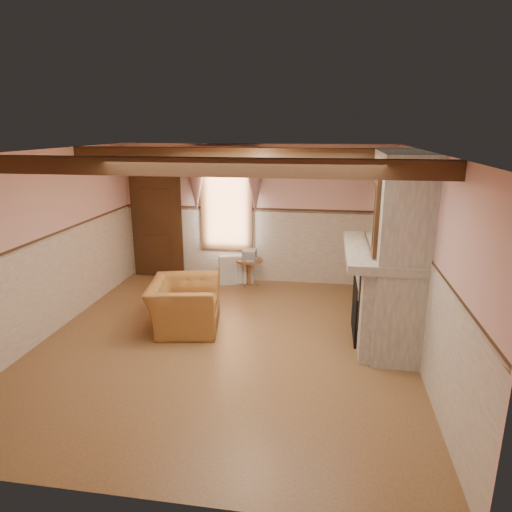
% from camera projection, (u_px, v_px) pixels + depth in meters
% --- Properties ---
extents(floor, '(5.50, 6.00, 0.01)m').
position_uv_depth(floor, '(224.00, 343.00, 6.80)').
color(floor, brown).
rests_on(floor, ground).
extents(ceiling, '(5.50, 6.00, 0.01)m').
position_uv_depth(ceiling, '(220.00, 152.00, 6.04)').
color(ceiling, silver).
rests_on(ceiling, wall_back).
extents(wall_back, '(5.50, 0.02, 2.80)m').
position_uv_depth(wall_back, '(256.00, 214.00, 9.27)').
color(wall_back, '#DAA097').
rests_on(wall_back, floor).
extents(wall_front, '(5.50, 0.02, 2.80)m').
position_uv_depth(wall_front, '(136.00, 354.00, 3.57)').
color(wall_front, '#DAA097').
rests_on(wall_front, floor).
extents(wall_left, '(0.02, 6.00, 2.80)m').
position_uv_depth(wall_left, '(44.00, 246.00, 6.83)').
color(wall_left, '#DAA097').
rests_on(wall_left, floor).
extents(wall_right, '(0.02, 6.00, 2.80)m').
position_uv_depth(wall_right, '(426.00, 262.00, 6.01)').
color(wall_right, '#DAA097').
rests_on(wall_right, floor).
extents(wainscot, '(5.50, 6.00, 1.50)m').
position_uv_depth(wainscot, '(223.00, 296.00, 6.60)').
color(wainscot, beige).
rests_on(wainscot, floor).
extents(chair_rail, '(5.50, 6.00, 0.08)m').
position_uv_depth(chair_rail, '(222.00, 246.00, 6.39)').
color(chair_rail, black).
rests_on(chair_rail, wainscot).
extents(firebox, '(0.20, 0.95, 0.90)m').
position_uv_depth(firebox, '(361.00, 308.00, 6.95)').
color(firebox, black).
rests_on(firebox, floor).
extents(armchair, '(1.23, 1.35, 0.78)m').
position_uv_depth(armchair, '(184.00, 305.00, 7.24)').
color(armchair, '#9E662D').
rests_on(armchair, floor).
extents(side_table, '(0.56, 0.56, 0.55)m').
position_uv_depth(side_table, '(249.00, 272.00, 9.24)').
color(side_table, brown).
rests_on(side_table, floor).
extents(book_stack, '(0.27, 0.32, 0.20)m').
position_uv_depth(book_stack, '(250.00, 255.00, 9.11)').
color(book_stack, '#B7AD8C').
rests_on(book_stack, side_table).
extents(radiator, '(0.72, 0.41, 0.60)m').
position_uv_depth(radiator, '(236.00, 269.00, 9.34)').
color(radiator, silver).
rests_on(radiator, floor).
extents(bowl, '(0.31, 0.31, 0.08)m').
position_uv_depth(bowl, '(383.00, 247.00, 6.50)').
color(bowl, brown).
rests_on(bowl, mantel).
extents(mantel_clock, '(0.14, 0.24, 0.20)m').
position_uv_depth(mantel_clock, '(377.00, 229.00, 7.39)').
color(mantel_clock, black).
rests_on(mantel_clock, mantel).
extents(oil_lamp, '(0.11, 0.11, 0.28)m').
position_uv_depth(oil_lamp, '(378.00, 228.00, 7.24)').
color(oil_lamp, gold).
rests_on(oil_lamp, mantel).
extents(candle_red, '(0.06, 0.06, 0.16)m').
position_uv_depth(candle_red, '(388.00, 256.00, 5.93)').
color(candle_red, '#B51630').
rests_on(candle_red, mantel).
extents(jar_yellow, '(0.06, 0.06, 0.12)m').
position_uv_depth(jar_yellow, '(384.00, 248.00, 6.36)').
color(jar_yellow, yellow).
rests_on(jar_yellow, mantel).
extents(fireplace, '(0.85, 2.00, 2.80)m').
position_uv_depth(fireplace, '(394.00, 249.00, 6.63)').
color(fireplace, gray).
rests_on(fireplace, floor).
extents(mantel, '(1.05, 2.05, 0.12)m').
position_uv_depth(mantel, '(382.00, 251.00, 6.67)').
color(mantel, gray).
rests_on(mantel, fireplace).
extents(overmantel_mirror, '(0.06, 1.44, 1.04)m').
position_uv_depth(overmantel_mirror, '(371.00, 210.00, 6.53)').
color(overmantel_mirror, silver).
rests_on(overmantel_mirror, fireplace).
extents(door, '(1.10, 0.10, 2.10)m').
position_uv_depth(door, '(157.00, 228.00, 9.63)').
color(door, black).
rests_on(door, floor).
extents(window, '(1.06, 0.08, 2.02)m').
position_uv_depth(window, '(226.00, 202.00, 9.27)').
color(window, white).
rests_on(window, wall_back).
extents(window_drapes, '(1.30, 0.14, 1.40)m').
position_uv_depth(window_drapes, '(225.00, 172.00, 9.02)').
color(window_drapes, gray).
rests_on(window_drapes, wall_back).
extents(ceiling_beam_front, '(5.50, 0.18, 0.20)m').
position_uv_depth(ceiling_beam_front, '(195.00, 167.00, 4.93)').
color(ceiling_beam_front, black).
rests_on(ceiling_beam_front, ceiling).
extents(ceiling_beam_back, '(5.50, 0.18, 0.20)m').
position_uv_depth(ceiling_beam_back, '(238.00, 154.00, 7.21)').
color(ceiling_beam_back, black).
rests_on(ceiling_beam_back, ceiling).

